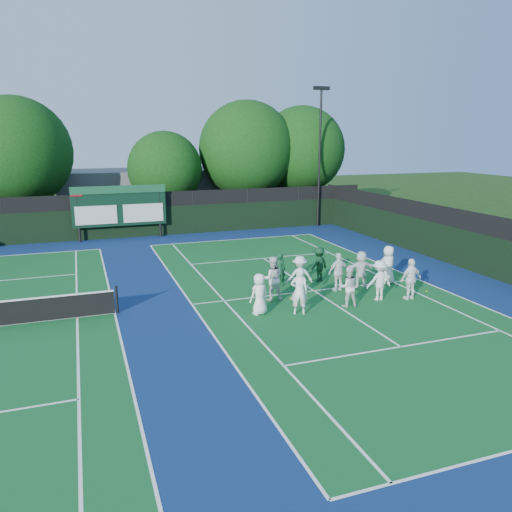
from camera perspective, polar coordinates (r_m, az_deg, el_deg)
name	(u,v)px	position (r m, az deg, el deg)	size (l,w,h in m)	color
ground	(324,298)	(21.39, 7.79, -4.74)	(120.00, 120.00, 0.00)	#18370F
court_apron	(179,306)	(20.41, -8.77, -5.67)	(34.00, 32.00, 0.01)	navy
near_court	(314,291)	(22.23, 6.62, -3.97)	(11.05, 23.85, 0.01)	#125823
back_fence	(135,217)	(34.57, -13.64, 4.33)	(34.00, 0.08, 3.00)	black
divider_fence_right	(479,246)	(27.02, 24.11, 1.02)	(0.08, 32.00, 3.00)	black
scoreboard	(119,206)	(33.95, -15.35, 5.49)	(6.00, 0.21, 3.55)	black
clubhouse	(172,193)	(42.90, -9.53, 7.12)	(18.00, 6.00, 4.00)	slate
light_pole_right	(320,141)	(37.72, 7.32, 12.89)	(1.20, 0.30, 10.12)	black
tree_b	(18,155)	(37.75, -25.52, 10.39)	(7.38, 7.38, 9.32)	black
tree_c	(167,170)	(38.17, -10.16, 9.60)	(5.47, 5.47, 7.06)	black
tree_d	(248,152)	(39.68, -0.89, 11.84)	(7.40, 7.40, 9.38)	black
tree_e	(303,152)	(41.42, 5.38, 11.76)	(6.92, 6.92, 9.05)	black
tennis_ball_0	(290,299)	(21.02, 3.96, -4.88)	(0.07, 0.07, 0.07)	#BBCD18
tennis_ball_1	(306,277)	(24.21, 5.79, -2.43)	(0.07, 0.07, 0.07)	#BBCD18
tennis_ball_2	(427,291)	(23.22, 18.92, -3.81)	(0.07, 0.07, 0.07)	#BBCD18
tennis_ball_5	(348,291)	(22.28, 10.44, -4.00)	(0.07, 0.07, 0.07)	#BBCD18
player_front_0	(259,294)	(19.03, 0.39, -4.38)	(0.79, 0.51, 1.62)	white
player_front_1	(299,291)	(19.10, 4.97, -4.01)	(0.67, 0.44, 1.84)	white
player_front_2	(348,287)	(20.28, 10.48, -3.46)	(0.79, 0.62, 1.63)	silver
player_front_3	(379,280)	(21.29, 13.90, -2.72)	(1.10, 0.63, 1.70)	white
player_front_4	(411,279)	(21.73, 17.29, -2.54)	(1.02, 0.43, 1.75)	white
player_back_0	(272,278)	(20.67, 1.86, -2.57)	(0.91, 0.71, 1.86)	silver
player_back_1	(300,276)	(21.32, 5.02, -2.29)	(1.12, 0.64, 1.73)	silver
player_back_2	(338,272)	(22.20, 9.40, -1.81)	(1.01, 0.42, 1.72)	white
player_back_3	(361,269)	(22.95, 11.89, -1.47)	(1.55, 0.49, 1.67)	white
player_back_4	(388,265)	(23.76, 14.86, -0.98)	(0.87, 0.57, 1.78)	white
coach_left	(279,270)	(22.62, 2.69, -1.57)	(0.56, 0.37, 1.55)	#103B22
coach_right	(319,264)	(23.50, 7.19, -0.95)	(1.07, 0.61, 1.65)	#0E351A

